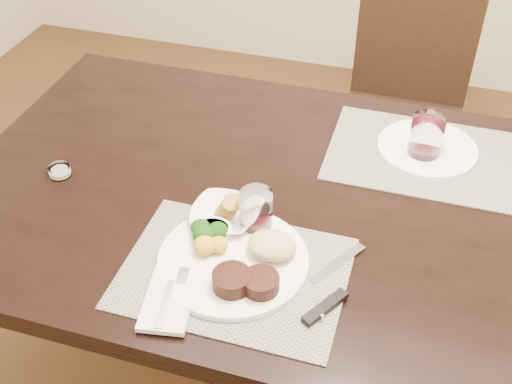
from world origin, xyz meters
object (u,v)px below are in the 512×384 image
(steak_knife, at_px, (328,296))
(cracker_bowl, at_px, (224,215))
(chair_far, at_px, (405,99))
(wine_glass_near, at_px, (256,213))
(dinner_plate, at_px, (239,259))
(far_plate, at_px, (427,148))

(steak_knife, distance_m, cracker_bowl, 0.31)
(chair_far, bearing_deg, wine_glass_near, -102.75)
(dinner_plate, distance_m, wine_glass_near, 0.12)
(far_plate, bearing_deg, wine_glass_near, -129.52)
(wine_glass_near, bearing_deg, chair_far, 77.25)
(dinner_plate, relative_size, cracker_bowl, 2.16)
(steak_knife, xyz_separation_m, cracker_bowl, (-0.27, 0.15, 0.01))
(chair_far, xyz_separation_m, steak_knife, (-0.04, -1.21, 0.26))
(cracker_bowl, xyz_separation_m, wine_glass_near, (0.07, -0.00, 0.02))
(chair_far, relative_size, cracker_bowl, 6.14)
(chair_far, height_order, far_plate, chair_far)
(chair_far, relative_size, far_plate, 3.55)
(chair_far, distance_m, steak_knife, 1.24)
(dinner_plate, distance_m, steak_knife, 0.20)
(steak_knife, bearing_deg, far_plate, 106.94)
(dinner_plate, xyz_separation_m, cracker_bowl, (-0.07, 0.12, 0.00))
(wine_glass_near, distance_m, far_plate, 0.53)
(steak_knife, relative_size, far_plate, 1.00)
(dinner_plate, xyz_separation_m, wine_glass_near, (0.00, 0.12, 0.03))
(dinner_plate, height_order, steak_knife, dinner_plate)
(chair_far, relative_size, steak_knife, 3.55)
(dinner_plate, bearing_deg, wine_glass_near, 99.98)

